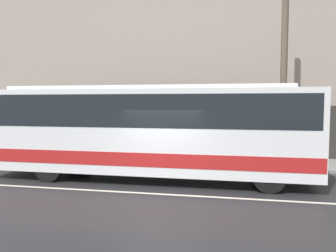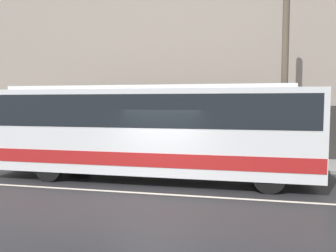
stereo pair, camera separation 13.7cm
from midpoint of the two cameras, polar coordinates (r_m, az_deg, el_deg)
The scene contains 7 objects.
ground_plane at distance 9.99m, azimuth -1.61°, elevation -11.75°, with size 60.00×60.00×0.00m, color #262628.
sidewalk at distance 15.18m, azimuth 3.23°, elevation -6.02°, with size 60.00×2.87×0.12m.
building_facade at distance 16.65m, azimuth 4.14°, elevation 11.87°, with size 60.00×0.35×10.33m.
lane_stripe at distance 9.99m, azimuth -1.61°, elevation -11.72°, with size 54.00×0.14×0.01m.
transit_bus at distance 11.65m, azimuth -3.11°, elevation -0.17°, with size 11.32×2.53×3.30m.
utility_pole_near at distance 13.96m, azimuth 19.94°, elevation 8.85°, with size 0.27×0.27×7.64m.
pedestrian_waiting at distance 16.52m, azimuth -10.44°, elevation -2.31°, with size 0.36×0.36×1.67m.
Camera 2 is at (2.32, -9.32, 2.73)m, focal length 35.00 mm.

